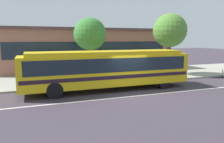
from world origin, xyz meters
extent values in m
plane|color=#3D343E|center=(0.00, 0.00, 0.00)|extent=(120.00, 120.00, 0.00)
cube|color=#9C9B8C|center=(0.00, 6.82, 0.06)|extent=(60.00, 8.00, 0.12)
cube|color=silver|center=(0.00, -0.80, 0.00)|extent=(56.00, 0.16, 0.01)
cube|color=gold|center=(-1.15, 1.47, 1.46)|extent=(11.73, 2.52, 2.08)
cube|color=gold|center=(-1.15, 1.47, 2.62)|extent=(10.79, 2.22, 0.24)
cube|color=#19232D|center=(-1.15, 1.47, 1.88)|extent=(11.03, 2.55, 0.91)
cube|color=black|center=(-1.15, 1.47, 1.09)|extent=(11.50, 2.55, 0.24)
cube|color=#19232D|center=(4.67, 1.48, 1.88)|extent=(0.13, 2.19, 1.00)
cylinder|color=black|center=(2.84, 2.58, 0.50)|extent=(1.00, 0.28, 1.00)
cylinder|color=black|center=(2.84, 0.37, 0.50)|extent=(1.00, 0.28, 1.00)
cylinder|color=black|center=(-4.90, 2.56, 0.50)|extent=(1.00, 0.28, 1.00)
cylinder|color=black|center=(-4.89, 0.35, 0.50)|extent=(1.00, 0.28, 1.00)
cylinder|color=#79645A|center=(-2.66, 3.43, 0.53)|extent=(0.14, 0.14, 0.81)
cylinder|color=#79645A|center=(-2.82, 3.48, 0.53)|extent=(0.14, 0.14, 0.81)
cylinder|color=#459055|center=(-2.74, 3.46, 1.23)|extent=(0.43, 0.43, 0.60)
sphere|color=tan|center=(-2.74, 3.46, 1.63)|extent=(0.20, 0.20, 0.20)
cylinder|color=#2D3052|center=(4.24, 4.63, 0.56)|extent=(0.14, 0.14, 0.88)
cylinder|color=#2D3052|center=(4.40, 4.59, 0.56)|extent=(0.14, 0.14, 0.88)
cylinder|color=gold|center=(4.32, 4.61, 1.33)|extent=(0.42, 0.42, 0.64)
sphere|color=tan|center=(4.32, 4.61, 1.75)|extent=(0.21, 0.21, 0.21)
cylinder|color=gray|center=(2.09, 3.45, 1.27)|extent=(0.08, 0.08, 2.30)
cube|color=yellow|center=(2.09, 3.45, 2.22)|extent=(0.13, 0.44, 0.56)
cylinder|color=brown|center=(-1.24, 5.75, 1.57)|extent=(0.32, 0.32, 2.90)
sphere|color=#397A31|center=(-1.24, 5.75, 4.00)|extent=(2.80, 2.80, 2.80)
cylinder|color=brown|center=(6.72, 5.47, 1.69)|extent=(0.33, 0.33, 3.13)
sphere|color=#508534|center=(6.72, 5.47, 4.40)|extent=(3.28, 3.28, 3.28)
cube|color=#965D4E|center=(-0.10, 13.52, 2.26)|extent=(18.57, 8.57, 4.51)
cube|color=#19232D|center=(-0.10, 9.22, 2.48)|extent=(17.08, 0.04, 1.62)
cube|color=#4F373B|center=(-0.10, 13.52, 4.63)|extent=(18.97, 8.97, 0.24)
camera|label=1|loc=(-6.17, -12.98, 3.57)|focal=35.31mm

